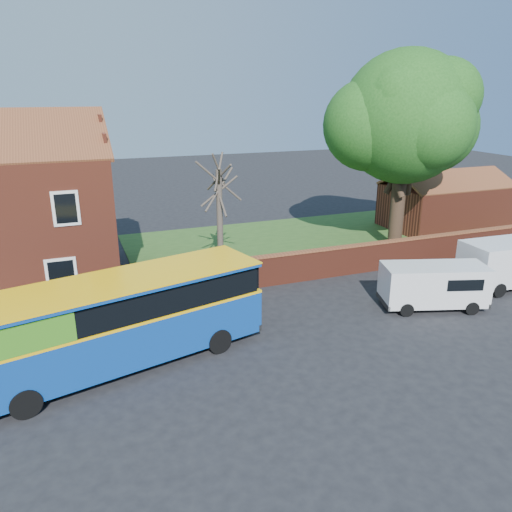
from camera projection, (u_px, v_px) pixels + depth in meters
name	position (u px, v px, depth m)	size (l,w,h in m)	color
ground	(181.00, 381.00, 16.79)	(120.00, 120.00, 0.00)	black
grass_strip	(331.00, 239.00, 32.73)	(26.00, 12.00, 0.04)	#426B28
boundary_wall	(386.00, 255.00, 27.16)	(22.00, 0.38, 1.60)	maroon
outbuilding	(444.00, 205.00, 35.29)	(8.20, 5.06, 4.17)	maroon
bus	(106.00, 321.00, 17.00)	(10.88, 5.20, 3.21)	#0D3F98
van_near	(434.00, 284.00, 22.18)	(4.87, 3.10, 1.99)	white
large_tree	(404.00, 121.00, 28.71)	(9.54, 7.55, 11.63)	black
bare_tree	(220.00, 217.00, 25.67)	(2.28, 2.71, 6.07)	#4C4238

